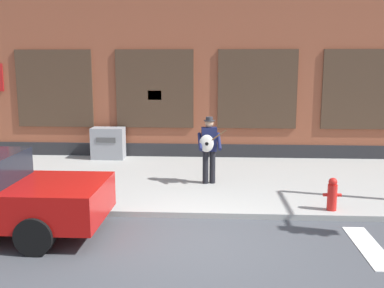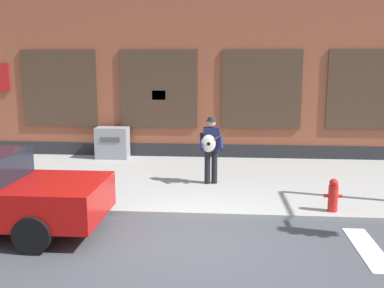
% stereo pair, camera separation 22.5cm
% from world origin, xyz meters
% --- Properties ---
extents(ground_plane, '(160.00, 160.00, 0.00)m').
position_xyz_m(ground_plane, '(0.00, 0.00, 0.00)').
color(ground_plane, '#424449').
extents(sidewalk, '(28.00, 5.61, 0.12)m').
position_xyz_m(sidewalk, '(0.00, 4.01, 0.06)').
color(sidewalk, '#9E9E99').
rests_on(sidewalk, ground).
extents(building_backdrop, '(28.00, 4.06, 7.13)m').
position_xyz_m(building_backdrop, '(-0.00, 8.81, 3.56)').
color(building_backdrop, brown).
rests_on(building_backdrop, ground).
extents(busker, '(0.74, 0.57, 1.72)m').
position_xyz_m(busker, '(0.18, 3.52, 1.09)').
color(busker, black).
rests_on(busker, sidewalk).
extents(utility_box, '(1.04, 0.58, 1.01)m').
position_xyz_m(utility_box, '(-3.11, 6.37, 0.62)').
color(utility_box, gray).
rests_on(utility_box, sidewalk).
extents(fire_hydrant, '(0.38, 0.20, 0.70)m').
position_xyz_m(fire_hydrant, '(2.81, 1.56, 0.46)').
color(fire_hydrant, red).
rests_on(fire_hydrant, sidewalk).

